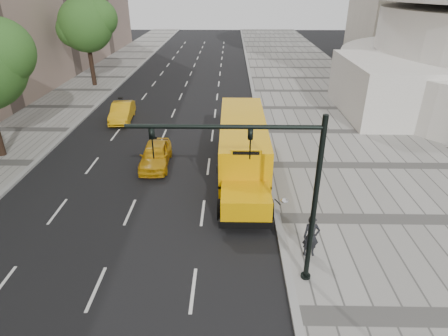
{
  "coord_description": "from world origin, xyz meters",
  "views": [
    {
      "loc": [
        3.79,
        -20.0,
        9.92
      ],
      "look_at": [
        3.5,
        -4.0,
        1.9
      ],
      "focal_mm": 30.0,
      "sensor_mm": 36.0,
      "label": 1
    }
  ],
  "objects_px": {
    "school_bus": "(243,143)",
    "pedestrian": "(311,236)",
    "traffic_signal": "(273,183)",
    "taxi_near": "(156,155)",
    "tree_c": "(86,24)",
    "taxi_far": "(122,112)"
  },
  "relations": [
    {
      "from": "school_bus",
      "to": "pedestrian",
      "type": "relative_size",
      "value": 6.56
    },
    {
      "from": "school_bus",
      "to": "traffic_signal",
      "type": "distance_m",
      "value": 9.15
    },
    {
      "from": "school_bus",
      "to": "taxi_near",
      "type": "relative_size",
      "value": 2.83
    },
    {
      "from": "school_bus",
      "to": "traffic_signal",
      "type": "height_order",
      "value": "traffic_signal"
    },
    {
      "from": "pedestrian",
      "to": "traffic_signal",
      "type": "distance_m",
      "value": 3.76
    },
    {
      "from": "tree_c",
      "to": "traffic_signal",
      "type": "bearing_deg",
      "value": -61.06
    },
    {
      "from": "school_bus",
      "to": "taxi_near",
      "type": "height_order",
      "value": "school_bus"
    },
    {
      "from": "taxi_far",
      "to": "taxi_near",
      "type": "bearing_deg",
      "value": -67.95
    },
    {
      "from": "school_bus",
      "to": "pedestrian",
      "type": "bearing_deg",
      "value": -71.89
    },
    {
      "from": "tree_c",
      "to": "taxi_near",
      "type": "relative_size",
      "value": 2.12
    },
    {
      "from": "taxi_near",
      "to": "pedestrian",
      "type": "height_order",
      "value": "pedestrian"
    },
    {
      "from": "taxi_near",
      "to": "traffic_signal",
      "type": "xyz_separation_m",
      "value": [
        5.83,
        -9.52,
        3.4
      ]
    },
    {
      "from": "pedestrian",
      "to": "traffic_signal",
      "type": "xyz_separation_m",
      "value": [
        -1.78,
        -1.29,
        3.06
      ]
    },
    {
      "from": "school_bus",
      "to": "tree_c",
      "type": "bearing_deg",
      "value": 127.57
    },
    {
      "from": "tree_c",
      "to": "school_bus",
      "type": "bearing_deg",
      "value": -52.43
    },
    {
      "from": "traffic_signal",
      "to": "taxi_far",
      "type": "bearing_deg",
      "value": 119.56
    },
    {
      "from": "school_bus",
      "to": "taxi_near",
      "type": "xyz_separation_m",
      "value": [
        -5.14,
        0.69,
        -1.07
      ]
    },
    {
      "from": "school_bus",
      "to": "taxi_far",
      "type": "bearing_deg",
      "value": 136.77
    },
    {
      "from": "tree_c",
      "to": "school_bus",
      "type": "height_order",
      "value": "tree_c"
    },
    {
      "from": "tree_c",
      "to": "taxi_far",
      "type": "relative_size",
      "value": 2.04
    },
    {
      "from": "tree_c",
      "to": "taxi_near",
      "type": "height_order",
      "value": "tree_c"
    },
    {
      "from": "taxi_far",
      "to": "pedestrian",
      "type": "bearing_deg",
      "value": -59.3
    }
  ]
}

